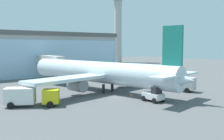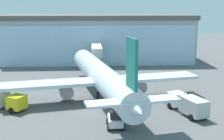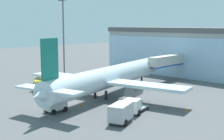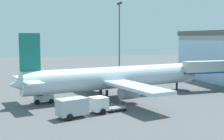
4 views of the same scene
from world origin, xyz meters
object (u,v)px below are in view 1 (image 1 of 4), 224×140
at_px(catering_truck, 30,96).
at_px(fuel_truck, 177,83).
at_px(airplane, 100,72).
at_px(safety_cone_nose, 132,95).
at_px(safety_cone_wingtip, 153,82).
at_px(pushback_tug, 154,95).
at_px(control_tower, 118,19).
at_px(jet_bridge, 47,61).
at_px(baggage_cart, 150,85).

xyz_separation_m(catering_truck, fuel_truck, (26.56, -3.36, 0.00)).
relative_size(airplane, safety_cone_nose, 68.13).
bearing_deg(fuel_truck, catering_truck, 62.99).
relative_size(safety_cone_nose, safety_cone_wingtip, 1.00).
xyz_separation_m(catering_truck, pushback_tug, (16.26, -7.74, -0.49)).
bearing_deg(control_tower, airplane, -129.31).
bearing_deg(catering_truck, safety_cone_wingtip, 41.91).
height_order(jet_bridge, catering_truck, jet_bridge).
distance_m(airplane, fuel_truck, 14.60).
bearing_deg(safety_cone_wingtip, control_tower, 59.11).
xyz_separation_m(control_tower, safety_cone_nose, (-52.81, -73.83, -21.61)).
bearing_deg(airplane, jet_bridge, -9.90).
bearing_deg(pushback_tug, baggage_cart, -43.37).
height_order(fuel_truck, pushback_tug, fuel_truck).
relative_size(catering_truck, baggage_cart, 2.41).
bearing_deg(fuel_truck, safety_cone_nose, 66.13).
distance_m(control_tower, safety_cone_wingtip, 78.23).
bearing_deg(safety_cone_nose, baggage_cart, 28.04).
bearing_deg(safety_cone_nose, safety_cone_wingtip, 33.21).
relative_size(airplane, catering_truck, 5.04).
bearing_deg(fuel_truck, pushback_tug, 93.24).
height_order(pushback_tug, safety_cone_nose, pushback_tug).
distance_m(airplane, pushback_tug, 12.98).
distance_m(control_tower, safety_cone_nose, 93.30).
height_order(control_tower, fuel_truck, control_tower).
relative_size(jet_bridge, control_tower, 0.41).
height_order(control_tower, safety_cone_wingtip, control_tower).
bearing_deg(fuel_truck, airplane, 35.38).
xyz_separation_m(fuel_truck, baggage_cart, (-1.53, 5.45, -0.97)).
bearing_deg(jet_bridge, pushback_tug, -177.47).
bearing_deg(safety_cone_nose, control_tower, 54.43).
relative_size(jet_bridge, catering_truck, 1.99).
bearing_deg(pushback_tug, control_tower, -35.37).
height_order(fuel_truck, safety_cone_nose, fuel_truck).
relative_size(control_tower, airplane, 0.97).
bearing_deg(baggage_cart, control_tower, 134.53).
relative_size(catering_truck, pushback_tug, 2.29).
bearing_deg(jet_bridge, safety_cone_nose, -176.86).
distance_m(jet_bridge, catering_truck, 30.49).
bearing_deg(baggage_cart, fuel_truck, 2.66).
xyz_separation_m(fuel_truck, safety_cone_wingtip, (3.82, 10.04, -1.19)).
bearing_deg(fuel_truck, jet_bridge, 3.34).
xyz_separation_m(baggage_cart, pushback_tug, (-8.77, -9.84, 0.47)).
xyz_separation_m(airplane, pushback_tug, (1.57, -12.64, -2.53)).
distance_m(airplane, catering_truck, 15.61).
distance_m(airplane, safety_cone_nose, 8.32).
distance_m(control_tower, airplane, 87.65).
relative_size(jet_bridge, baggage_cart, 4.79).
bearing_deg(catering_truck, baggage_cart, 34.30).
bearing_deg(control_tower, safety_cone_nose, -125.57).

